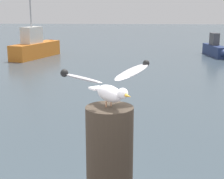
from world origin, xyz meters
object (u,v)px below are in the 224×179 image
object	(u,v)px
seagull	(110,86)
boat_navy	(216,49)
mooring_post	(110,168)
boat_orange	(38,47)

from	to	relation	value
seagull	boat_navy	xyz separation A→B (m)	(5.15, 19.19, -2.02)
seagull	boat_navy	size ratio (longest dim) A/B	0.16
mooring_post	boat_navy	size ratio (longest dim) A/B	0.24
mooring_post	seagull	size ratio (longest dim) A/B	1.48
mooring_post	boat_navy	bearing A→B (deg)	74.98
mooring_post	boat_navy	distance (m)	19.92
mooring_post	seagull	xyz separation A→B (m)	(0.00, -0.00, 0.54)
mooring_post	boat_orange	xyz separation A→B (m)	(-5.53, 18.23, -1.30)
seagull	boat_navy	bearing A→B (deg)	74.99
boat_navy	boat_orange	size ratio (longest dim) A/B	0.64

